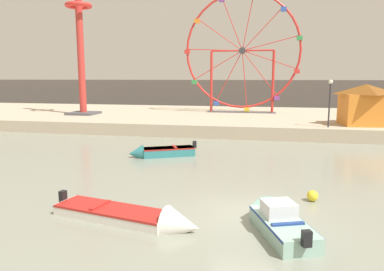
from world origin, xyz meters
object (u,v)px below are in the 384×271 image
at_px(motorboat_seafoam, 276,219).
at_px(promenade_lamp_near, 330,96).
at_px(ferris_wheel_red_frame, 242,53).
at_px(mooring_buoy_orange, 312,196).
at_px(motorboat_white_red_stripe, 138,217).
at_px(drop_tower_red_tower, 80,37).
at_px(carnival_booth_orange_canopy, 365,104).
at_px(motorboat_teal_painted, 159,152).

distance_m(motorboat_seafoam, promenade_lamp_near, 18.71).
distance_m(motorboat_seafoam, ferris_wheel_red_frame, 29.77).
distance_m(promenade_lamp_near, mooring_buoy_orange, 15.54).
bearing_deg(promenade_lamp_near, motorboat_white_red_stripe, -115.51).
xyz_separation_m(ferris_wheel_red_frame, drop_tower_red_tower, (-15.94, -5.39, 1.43)).
height_order(ferris_wheel_red_frame, promenade_lamp_near, ferris_wheel_red_frame).
distance_m(carnival_booth_orange_canopy, mooring_buoy_orange, 18.13).
xyz_separation_m(carnival_booth_orange_canopy, promenade_lamp_near, (-3.04, -2.04, 0.69)).
relative_size(drop_tower_red_tower, mooring_buoy_orange, 37.05).
xyz_separation_m(motorboat_seafoam, motorboat_teal_painted, (-6.85, 9.74, -0.04)).
xyz_separation_m(motorboat_white_red_stripe, mooring_buoy_orange, (5.99, 3.47, 0.01)).
xyz_separation_m(motorboat_white_red_stripe, carnival_booth_orange_canopy, (11.83, 20.45, 2.53)).
relative_size(ferris_wheel_red_frame, promenade_lamp_near, 3.52).
bearing_deg(motorboat_teal_painted, ferris_wheel_red_frame, -127.20).
height_order(drop_tower_red_tower, mooring_buoy_orange, drop_tower_red_tower).
distance_m(ferris_wheel_red_frame, carnival_booth_orange_canopy, 14.45).
bearing_deg(motorboat_white_red_stripe, mooring_buoy_orange, 42.33).
height_order(motorboat_seafoam, mooring_buoy_orange, motorboat_seafoam).
xyz_separation_m(motorboat_teal_painted, drop_tower_red_tower, (-12.27, 13.60, 8.59)).
bearing_deg(motorboat_white_red_stripe, drop_tower_red_tower, 133.76).
bearing_deg(drop_tower_red_tower, promenade_lamp_near, -12.97).
height_order(carnival_booth_orange_canopy, promenade_lamp_near, promenade_lamp_near).
bearing_deg(drop_tower_red_tower, carnival_booth_orange_canopy, -7.22).
bearing_deg(promenade_lamp_near, motorboat_teal_painted, -143.57).
bearing_deg(ferris_wheel_red_frame, motorboat_seafoam, -83.68).
height_order(motorboat_white_red_stripe, mooring_buoy_orange, motorboat_white_red_stripe).
distance_m(motorboat_teal_painted, ferris_wheel_red_frame, 20.62).
distance_m(motorboat_white_red_stripe, motorboat_seafoam, 4.54).
bearing_deg(motorboat_teal_painted, mooring_buoy_orange, 114.80).
distance_m(motorboat_seafoam, carnival_booth_orange_canopy, 21.42).
distance_m(motorboat_white_red_stripe, promenade_lamp_near, 20.66).
distance_m(motorboat_teal_painted, mooring_buoy_orange, 10.71).
height_order(ferris_wheel_red_frame, carnival_booth_orange_canopy, ferris_wheel_red_frame).
relative_size(motorboat_seafoam, motorboat_teal_painted, 0.95).
bearing_deg(motorboat_seafoam, motorboat_white_red_stripe, 75.18).
distance_m(motorboat_teal_painted, carnival_booth_orange_canopy, 17.65).
bearing_deg(carnival_booth_orange_canopy, ferris_wheel_red_frame, 135.29).
bearing_deg(motorboat_seafoam, carnival_booth_orange_canopy, -40.77).
xyz_separation_m(carnival_booth_orange_canopy, mooring_buoy_orange, (-5.83, -16.98, -2.52)).
relative_size(motorboat_seafoam, carnival_booth_orange_canopy, 0.95).
relative_size(promenade_lamp_near, mooring_buoy_orange, 8.25).
relative_size(motorboat_teal_painted, drop_tower_red_tower, 0.25).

